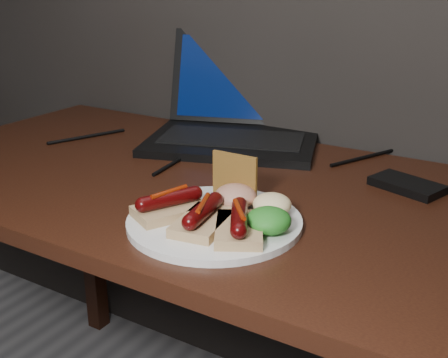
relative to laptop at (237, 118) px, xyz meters
name	(u,v)px	position (x,y,z in m)	size (l,w,h in m)	color
desk	(210,222)	(0.10, -0.28, -0.14)	(1.40, 0.70, 0.75)	#351A0D
laptop	(237,118)	(0.00, 0.00, 0.00)	(0.48, 0.47, 0.25)	black
hard_drive	(407,185)	(0.44, -0.13, -0.04)	(0.13, 0.07, 0.02)	black
desk_cables	(250,157)	(0.11, -0.12, -0.05)	(0.96, 0.44, 0.01)	black
plate	(214,221)	(0.22, -0.45, -0.05)	(0.28, 0.28, 0.01)	silver
bread_sausage_left	(170,205)	(0.15, -0.48, -0.02)	(0.12, 0.13, 0.04)	tan
bread_sausage_center	(203,217)	(0.22, -0.49, -0.02)	(0.09, 0.12, 0.04)	tan
bread_sausage_right	(239,224)	(0.28, -0.48, -0.02)	(0.12, 0.13, 0.04)	tan
crispbread	(235,177)	(0.21, -0.37, 0.00)	(0.09, 0.01, 0.09)	#9F6C2B
salad_greens	(269,220)	(0.32, -0.45, -0.02)	(0.07, 0.07, 0.04)	#115718
salsa_mound	(235,196)	(0.22, -0.39, -0.02)	(0.07, 0.07, 0.04)	maroon
coleslaw_mound	(272,204)	(0.29, -0.39, -0.02)	(0.06, 0.06, 0.04)	white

